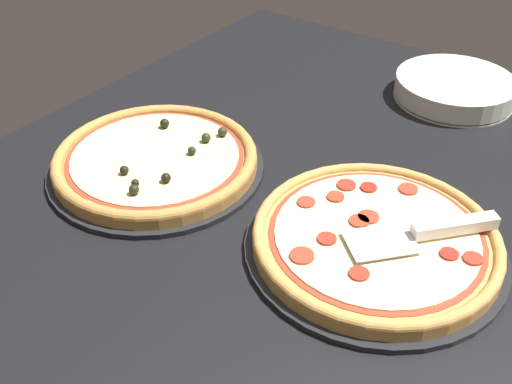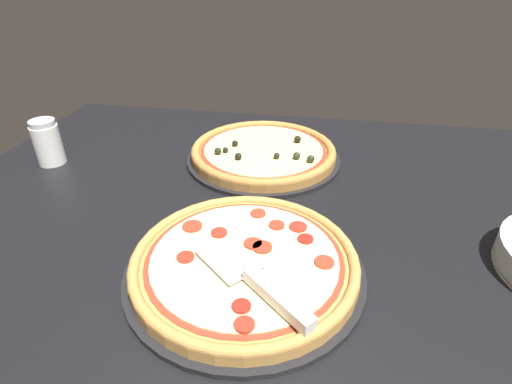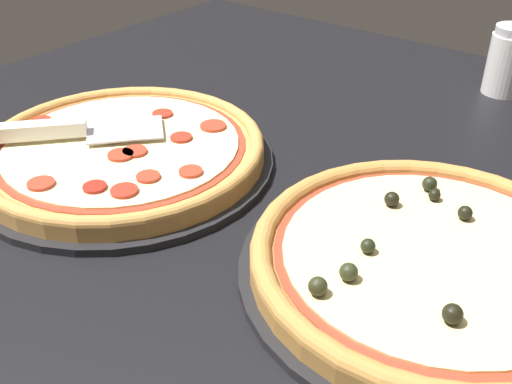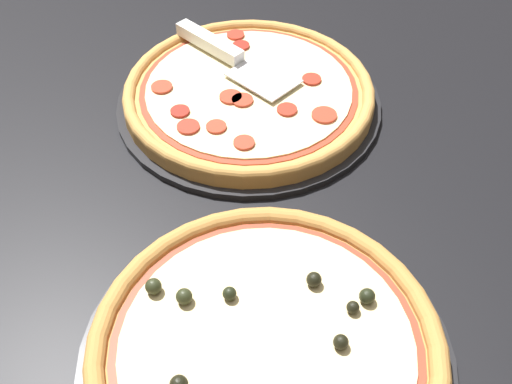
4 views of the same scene
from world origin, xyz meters
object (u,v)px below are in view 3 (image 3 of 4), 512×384
at_px(pizza_front, 123,149).
at_px(pizza_back, 433,258).
at_px(parmesan_shaker, 508,61).
at_px(serving_spatula, 54,130).

bearing_deg(pizza_front, pizza_back, 94.96).
height_order(pizza_back, parmesan_shaker, parmesan_shaker).
bearing_deg(pizza_back, parmesan_shaker, -168.35).
height_order(pizza_front, pizza_back, pizza_back).
xyz_separation_m(serving_spatula, parmesan_shaker, (-0.60, 0.39, 0.01)).
relative_size(pizza_back, serving_spatula, 1.79).
xyz_separation_m(pizza_front, serving_spatula, (0.05, -0.08, 0.02)).
xyz_separation_m(pizza_front, parmesan_shaker, (-0.56, 0.31, 0.03)).
relative_size(pizza_front, serving_spatula, 1.83).
bearing_deg(parmesan_shaker, pizza_back, 11.65).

